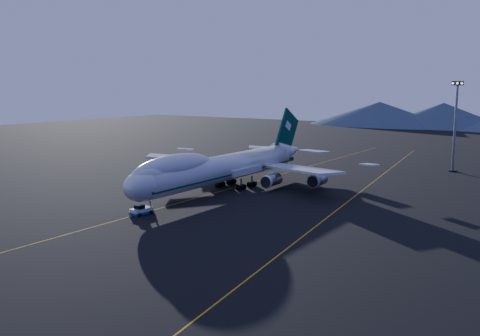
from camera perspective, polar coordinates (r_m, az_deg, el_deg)
The scene contains 6 objects.
ground at distance 132.83m, azimuth -1.74°, elevation -2.40°, with size 500.00×500.00×0.00m, color black.
taxiway_line_main at distance 132.83m, azimuth -1.74°, elevation -2.40°, with size 0.25×220.00×0.01m, color #CA890B.
taxiway_line_side at distance 127.46m, azimuth 12.01°, elevation -3.07°, with size 0.25×200.00×0.01m, color #CA890B.
boeing_747 at distance 131.85m, azimuth -1.75°, elevation 0.08°, with size 59.62×72.43×19.37m.
pushback_tug at distance 110.18m, azimuth -10.46°, elevation -4.55°, with size 3.04×4.83×2.01m.
floodlight_mast at distance 172.73m, azimuth 21.96°, elevation 4.16°, with size 3.34×2.51×27.05m.
Camera 1 is at (75.40, -106.26, 25.85)m, focal length 40.00 mm.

